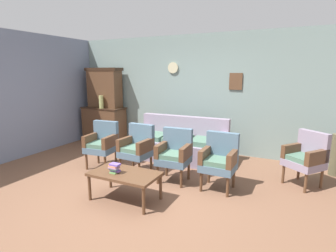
{
  "coord_description": "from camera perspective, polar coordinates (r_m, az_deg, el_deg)",
  "views": [
    {
      "loc": [
        2.13,
        -3.28,
        1.84
      ],
      "look_at": [
        -0.02,
        1.11,
        0.85
      ],
      "focal_mm": 28.3,
      "sensor_mm": 36.0,
      "label": 1
    }
  ],
  "objects": [
    {
      "name": "ground_plane",
      "position": [
        4.32,
        -6.49,
        -13.83
      ],
      "size": [
        7.68,
        7.68,
        0.0
      ],
      "primitive_type": "plane",
      "color": "brown"
    },
    {
      "name": "wall_back_with_decor",
      "position": [
        6.3,
        6.26,
        6.95
      ],
      "size": [
        6.4,
        0.09,
        2.7
      ],
      "color": "gray",
      "rests_on": "ground"
    },
    {
      "name": "wall_left_side",
      "position": [
        6.3,
        -32.53,
        5.21
      ],
      "size": [
        0.06,
        5.2,
        2.7
      ],
      "primitive_type": "cube",
      "color": "slate",
      "rests_on": "ground"
    },
    {
      "name": "side_cabinet",
      "position": [
        7.33,
        -13.55,
        0.34
      ],
      "size": [
        1.16,
        0.55,
        0.93
      ],
      "color": "brown",
      "rests_on": "ground"
    },
    {
      "name": "cabinet_upper_hutch",
      "position": [
        7.28,
        -13.51,
        8.08
      ],
      "size": [
        0.99,
        0.38,
        1.03
      ],
      "color": "brown",
      "rests_on": "side_cabinet"
    },
    {
      "name": "vase_on_cabinet",
      "position": [
        7.05,
        -14.18,
        5.06
      ],
      "size": [
        0.11,
        0.11,
        0.33
      ],
      "primitive_type": "cylinder",
      "color": "tan",
      "rests_on": "side_cabinet"
    },
    {
      "name": "floral_couch",
      "position": [
        5.7,
        2.51,
        -3.97
      ],
      "size": [
        2.0,
        0.83,
        0.9
      ],
      "color": "gray",
      "rests_on": "ground"
    },
    {
      "name": "armchair_near_couch_end",
      "position": [
        5.34,
        -14.0,
        -3.44
      ],
      "size": [
        0.57,
        0.54,
        0.9
      ],
      "color": "slate",
      "rests_on": "ground"
    },
    {
      "name": "armchair_row_middle",
      "position": [
        4.93,
        -6.67,
        -4.43
      ],
      "size": [
        0.55,
        0.52,
        0.9
      ],
      "color": "slate",
      "rests_on": "ground"
    },
    {
      "name": "armchair_by_doorway",
      "position": [
        4.53,
        1.44,
        -5.77
      ],
      "size": [
        0.55,
        0.52,
        0.9
      ],
      "color": "slate",
      "rests_on": "ground"
    },
    {
      "name": "armchair_near_cabinet",
      "position": [
        4.31,
        11.0,
        -6.93
      ],
      "size": [
        0.53,
        0.5,
        0.9
      ],
      "color": "slate",
      "rests_on": "ground"
    },
    {
      "name": "wingback_chair_by_fireplace",
      "position": [
        4.89,
        27.59,
        -5.8
      ],
      "size": [
        0.71,
        0.71,
        0.9
      ],
      "color": "gray",
      "rests_on": "ground"
    },
    {
      "name": "coffee_table",
      "position": [
        3.95,
        -9.29,
        -10.46
      ],
      "size": [
        1.0,
        0.56,
        0.42
      ],
      "color": "brown",
      "rests_on": "ground"
    },
    {
      "name": "book_stack_on_table",
      "position": [
        3.92,
        -11.48,
        -8.8
      ],
      "size": [
        0.16,
        0.11,
        0.14
      ],
      "color": "#6DA459",
      "rests_on": "coffee_table"
    },
    {
      "name": "floor_vase_by_wall",
      "position": [
        5.67,
        32.48,
        -5.3
      ],
      "size": [
        0.19,
        0.19,
        0.77
      ],
      "primitive_type": "cylinder",
      "color": "brown",
      "rests_on": "ground"
    }
  ]
}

